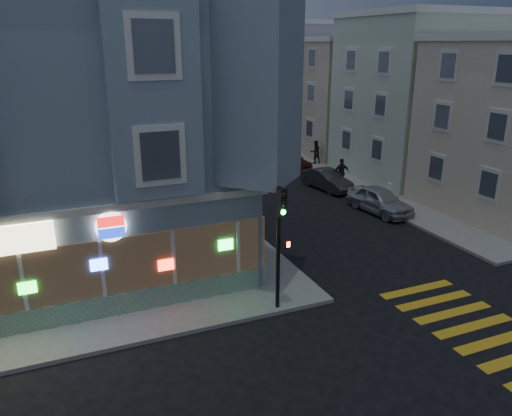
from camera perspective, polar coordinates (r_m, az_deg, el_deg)
ground at (r=16.06m, az=3.20°, el=-15.98°), size 120.00×120.00×0.00m
sidewalk_ne at (r=46.18m, az=16.67°, el=6.38°), size 24.00×42.00×0.15m
corner_building at (r=23.09m, az=-23.03°, el=8.87°), size 14.60×14.60×11.40m
row_house_b at (r=37.90m, az=19.93°, el=11.76°), size 12.00×8.60×10.50m
row_house_c at (r=45.00m, az=12.03°, el=12.35°), size 12.00×8.60×9.00m
row_house_d at (r=52.57m, az=6.40°, el=14.26°), size 12.00×8.60×10.50m
utility_pole at (r=40.32m, az=3.84°, el=12.26°), size 2.20×0.30×9.00m
street_tree_near at (r=45.91m, az=0.64°, el=11.95°), size 3.00×3.00×5.30m
street_tree_far at (r=53.31m, az=-2.86°, el=12.82°), size 3.00×3.00×5.30m
pedestrian_a at (r=39.06m, az=6.78°, el=6.39°), size 0.88×0.70×1.78m
pedestrian_b at (r=32.77m, az=9.74°, el=4.00°), size 1.13×0.57×1.85m
parked_car_a at (r=28.61m, az=13.97°, el=0.87°), size 2.13×4.39×1.44m
parked_car_b at (r=32.59m, az=8.11°, el=3.23°), size 1.88×4.09×1.30m
parked_car_c at (r=37.83m, az=3.93°, el=5.43°), size 2.30×4.48×1.24m
parked_car_d at (r=41.75m, az=-1.49°, el=6.84°), size 3.05×5.48×1.45m
traffic_signal at (r=16.69m, az=2.81°, el=-2.37°), size 0.56×0.50×4.44m
fire_hydrant at (r=31.67m, az=14.98°, el=2.17°), size 0.45×0.26×0.79m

